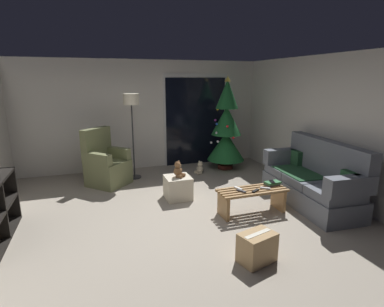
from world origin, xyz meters
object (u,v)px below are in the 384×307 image
object	(u,v)px
couch	(313,181)
cardboard_box_taped_mid_floor	(257,247)
book_stack	(272,183)
armchair	(106,165)
remote_silver	(265,188)
teddy_bear_chestnut	(178,170)
teddy_bear_cream_by_tree	(200,168)
christmas_tree	(226,129)
remote_graphite	(241,191)
remote_white	(238,188)
remote_black	(255,191)
coffee_table	(252,197)
cell_phone	(272,182)
ottoman	(178,188)
floor_lamp	(131,107)

from	to	relation	value
couch	cardboard_box_taped_mid_floor	xyz separation A→B (m)	(-1.78, -1.21, -0.22)
book_stack	armchair	world-z (taller)	armchair
remote_silver	cardboard_box_taped_mid_floor	size ratio (longest dim) A/B	0.33
teddy_bear_chestnut	teddy_bear_cream_by_tree	world-z (taller)	teddy_bear_chestnut
remote_silver	christmas_tree	world-z (taller)	christmas_tree
remote_graphite	remote_white	world-z (taller)	same
remote_silver	remote_black	world-z (taller)	same
remote_white	christmas_tree	distance (m)	2.50
remote_graphite	armchair	xyz separation A→B (m)	(-1.89, 2.16, -0.01)
book_stack	teddy_bear_chestnut	distance (m)	1.60
teddy_bear_cream_by_tree	christmas_tree	bearing A→B (deg)	13.32
remote_silver	remote_graphite	bearing A→B (deg)	126.31
coffee_table	cell_phone	distance (m)	0.44
ottoman	teddy_bear_chestnut	bearing A→B (deg)	-45.17
coffee_table	remote_silver	xyz separation A→B (m)	(0.20, -0.05, 0.14)
floor_lamp	couch	bearing A→B (deg)	-40.99
cardboard_box_taped_mid_floor	christmas_tree	bearing A→B (deg)	70.87
remote_silver	armchair	xyz separation A→B (m)	(-2.30, 2.17, -0.01)
couch	teddy_bear_cream_by_tree	size ratio (longest dim) A/B	6.96
remote_silver	christmas_tree	size ratio (longest dim) A/B	0.07
cell_phone	armchair	distance (m)	3.23
christmas_tree	cardboard_box_taped_mid_floor	size ratio (longest dim) A/B	4.48
remote_graphite	teddy_bear_chestnut	bearing A→B (deg)	-80.33
remote_white	armchair	size ratio (longest dim) A/B	0.14
remote_black	couch	bearing A→B (deg)	-115.64
floor_lamp	ottoman	size ratio (longest dim) A/B	4.05
remote_silver	book_stack	distance (m)	0.23
remote_white	ottoman	xyz separation A→B (m)	(-0.74, 0.87, -0.21)
ottoman	christmas_tree	bearing A→B (deg)	42.01
couch	christmas_tree	bearing A→B (deg)	103.08
remote_white	cardboard_box_taped_mid_floor	distance (m)	1.34
remote_graphite	armchair	world-z (taller)	armchair
teddy_bear_cream_by_tree	remote_white	bearing A→B (deg)	-93.68
teddy_bear_chestnut	remote_silver	bearing A→B (deg)	-41.09
coffee_table	book_stack	bearing A→B (deg)	9.77
coffee_table	teddy_bear_cream_by_tree	world-z (taller)	coffee_table
remote_silver	cell_phone	size ratio (longest dim) A/B	1.08
couch	cell_phone	xyz separation A→B (m)	(-0.79, 0.04, 0.06)
remote_graphite	remote_white	distance (m)	0.11
remote_black	remote_silver	bearing A→B (deg)	-108.06
remote_black	coffee_table	bearing A→B (deg)	-33.66
remote_black	armchair	xyz separation A→B (m)	(-2.10, 2.22, -0.01)
remote_silver	ottoman	world-z (taller)	remote_silver
armchair	teddy_bear_cream_by_tree	xyz separation A→B (m)	(2.03, 0.08, -0.28)
remote_graphite	floor_lamp	world-z (taller)	floor_lamp
couch	book_stack	bearing A→B (deg)	176.58
floor_lamp	cardboard_box_taped_mid_floor	xyz separation A→B (m)	(0.91, -3.54, -1.33)
christmas_tree	ottoman	bearing A→B (deg)	-137.99
coffee_table	remote_black	distance (m)	0.17
remote_white	book_stack	xyz separation A→B (m)	(0.61, -0.01, 0.02)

